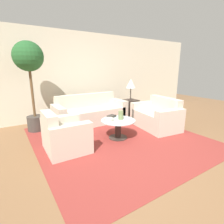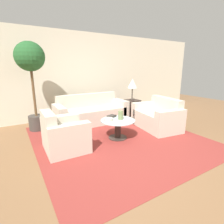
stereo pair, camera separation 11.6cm
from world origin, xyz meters
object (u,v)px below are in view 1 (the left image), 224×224
object	(u,v)px
loveseat	(157,117)
bowl	(109,119)
sofa_main	(90,113)
potted_plant	(29,68)
vase	(121,115)
table_lamp	(131,84)
book_stack	(112,116)
armchair	(63,137)
coffee_table	(118,126)

from	to	relation	value
loveseat	bowl	world-z (taller)	loveseat
sofa_main	potted_plant	size ratio (longest dim) A/B	0.95
sofa_main	vase	size ratio (longest dim) A/B	10.38
sofa_main	table_lamp	world-z (taller)	table_lamp
table_lamp	book_stack	size ratio (longest dim) A/B	2.82
armchair	loveseat	size ratio (longest dim) A/B	0.63
potted_plant	coffee_table	bearing A→B (deg)	-46.09
armchair	coffee_table	size ratio (longest dim) A/B	1.13
loveseat	coffee_table	bearing A→B (deg)	-79.94
loveseat	table_lamp	world-z (taller)	table_lamp
table_lamp	potted_plant	xyz separation A→B (m)	(-2.81, 0.26, 0.50)
vase	coffee_table	bearing A→B (deg)	-173.84
armchair	book_stack	bearing A→B (deg)	-78.81
loveseat	potted_plant	distance (m)	3.37
coffee_table	table_lamp	size ratio (longest dim) A/B	1.16
potted_plant	armchair	bearing A→B (deg)	-80.31
table_lamp	book_stack	world-z (taller)	table_lamp
coffee_table	potted_plant	world-z (taller)	potted_plant
table_lamp	vase	distance (m)	1.86
sofa_main	book_stack	size ratio (longest dim) A/B	8.74
coffee_table	vase	size ratio (longest dim) A/B	3.88
sofa_main	vase	world-z (taller)	sofa_main
potted_plant	vase	distance (m)	2.39
coffee_table	bowl	world-z (taller)	bowl
armchair	table_lamp	bearing A→B (deg)	-63.65
bowl	loveseat	bearing A→B (deg)	-0.56
armchair	book_stack	world-z (taller)	armchair
coffee_table	armchair	bearing A→B (deg)	177.37
vase	sofa_main	bearing A→B (deg)	94.32
coffee_table	potted_plant	size ratio (longest dim) A/B	0.35
armchair	potted_plant	bearing A→B (deg)	10.76
coffee_table	potted_plant	bearing A→B (deg)	133.91
bowl	book_stack	size ratio (longest dim) A/B	0.89
sofa_main	coffee_table	xyz separation A→B (m)	(0.03, -1.39, -0.00)
sofa_main	bowl	bearing A→B (deg)	-97.78
vase	loveseat	bearing A→B (deg)	2.00
sofa_main	potted_plant	world-z (taller)	potted_plant
vase	bowl	bearing A→B (deg)	168.70
sofa_main	armchair	size ratio (longest dim) A/B	2.36
loveseat	vase	size ratio (longest dim) A/B	6.95
loveseat	vase	xyz separation A→B (m)	(-1.21, -0.04, 0.24)
armchair	loveseat	xyz separation A→B (m)	(2.50, -0.01, -0.00)
coffee_table	loveseat	bearing A→B (deg)	2.26
potted_plant	bowl	distance (m)	2.21
coffee_table	book_stack	size ratio (longest dim) A/B	3.27
sofa_main	potted_plant	distance (m)	1.92
loveseat	armchair	bearing A→B (deg)	-82.31
armchair	table_lamp	distance (m)	2.93
loveseat	table_lamp	bearing A→B (deg)	-175.02
vase	bowl	distance (m)	0.30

